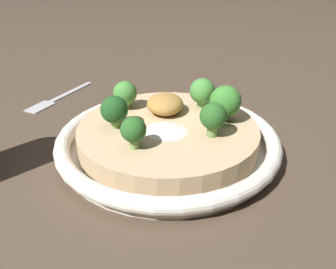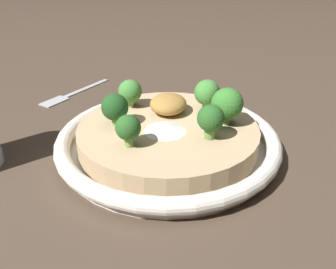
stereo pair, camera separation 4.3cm
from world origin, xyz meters
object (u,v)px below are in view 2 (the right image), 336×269
Objects in this scene: risotto_bowl at (168,138)px; broccoli_front_left at (130,92)px; broccoli_back at (211,119)px; fork_utensil at (71,94)px; broccoli_front_right at (115,108)px; broccoli_right at (128,128)px; broccoli_back_left at (227,104)px; broccoli_left at (207,93)px.

risotto_bowl is 0.09m from broccoli_front_left.
fork_utensil is (-0.18, -0.28, -0.06)m from broccoli_back.
broccoli_back is at bearing 85.04° from broccoli_front_right.
risotto_bowl is 6.95× the size of broccoli_front_right.
broccoli_right reaches higher than risotto_bowl.
broccoli_back reaches higher than broccoli_right.
broccoli_front_right is at bearing -94.96° from broccoli_back.
broccoli_front_left is 1.05× the size of broccoli_right.
broccoli_left is at bearing -144.91° from broccoli_back_left.
broccoli_back is at bearing 67.35° from risotto_bowl.
broccoli_left is 1.03× the size of broccoli_front_right.
broccoli_back is (0.08, 0.01, 0.00)m from broccoli_left.
broccoli_right is at bearing -66.68° from broccoli_back.
risotto_bowl is 7.58× the size of broccoli_right.
broccoli_front_left is 0.20m from fork_utensil.
broccoli_back_left is at bearing 127.21° from broccoli_right.
broccoli_back is 0.12m from broccoli_front_right.
risotto_bowl is 6.86× the size of broccoli_back.
broccoli_back is at bearing -21.74° from broccoli_back_left.
risotto_bowl is 5.95× the size of broccoli_back_left.
broccoli_back_left is at bearing 104.20° from risotto_bowl.
fork_utensil is (-0.11, -0.16, -0.06)m from broccoli_front_left.
broccoli_front_right reaches higher than risotto_bowl.
broccoli_front_left reaches higher than fork_utensil.
fork_utensil is at bearing -138.92° from broccoli_right.
broccoli_back is at bearing 77.60° from fork_utensil.
broccoli_front_right reaches higher than broccoli_front_left.
fork_utensil is (-0.14, -0.29, -0.06)m from broccoli_back_left.
broccoli_back_left is at bearing 85.49° from fork_utensil.
broccoli_back reaches higher than risotto_bowl.
broccoli_back_left reaches higher than broccoli_left.
broccoli_back_left reaches higher than risotto_bowl.
broccoli_back_left is at bearing 102.65° from broccoli_front_right.
broccoli_left is 1.08× the size of broccoli_front_left.
broccoli_back_left is at bearing 158.26° from broccoli_back.
broccoli_front_right is 0.14m from broccoli_back_left.
broccoli_front_left is at bearing -125.65° from risotto_bowl.
fork_utensil is at bearing -124.83° from risotto_bowl.
fork_utensil is at bearing -124.48° from broccoli_front_left.
broccoli_back is 0.10m from broccoli_right.
broccoli_front_right reaches higher than broccoli_right.
broccoli_back_left is (-0.02, 0.07, 0.05)m from risotto_bowl.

